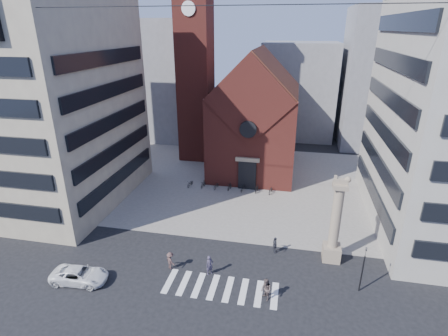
{
  "coord_description": "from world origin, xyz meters",
  "views": [
    {
      "loc": [
        5.51,
        -26.12,
        20.56
      ],
      "look_at": [
        -1.39,
        8.0,
        6.5
      ],
      "focal_mm": 28.0,
      "sensor_mm": 36.0,
      "label": 1
    }
  ],
  "objects": [
    {
      "name": "ground",
      "position": [
        0.0,
        0.0,
        0.0
      ],
      "size": [
        120.0,
        120.0,
        0.0
      ],
      "primitive_type": "plane",
      "color": "black",
      "rests_on": "ground"
    },
    {
      "name": "piazza",
      "position": [
        0.0,
        19.0,
        0.03
      ],
      "size": [
        46.0,
        30.0,
        0.05
      ],
      "primitive_type": "cube",
      "color": "gray",
      "rests_on": "ground"
    },
    {
      "name": "zebra_crossing",
      "position": [
        0.55,
        -3.0,
        0.01
      ],
      "size": [
        10.2,
        3.2,
        0.01
      ],
      "primitive_type": null,
      "color": "white",
      "rests_on": "ground"
    },
    {
      "name": "church",
      "position": [
        0.0,
        25.04,
        7.98
      ],
      "size": [
        12.0,
        16.65,
        18.0
      ],
      "color": "maroon",
      "rests_on": "ground"
    },
    {
      "name": "campanile",
      "position": [
        -10.0,
        28.0,
        15.74
      ],
      "size": [
        5.5,
        5.5,
        31.2
      ],
      "color": "maroon",
      "rests_on": "ground"
    },
    {
      "name": "building_left",
      "position": [
        -24.0,
        10.0,
        13.0
      ],
      "size": [
        18.0,
        20.0,
        26.0
      ],
      "primitive_type": "cube",
      "color": "tan",
      "rests_on": "ground"
    },
    {
      "name": "bg_block_left",
      "position": [
        -20.0,
        40.0,
        11.0
      ],
      "size": [
        16.0,
        14.0,
        22.0
      ],
      "primitive_type": "cube",
      "color": "gray",
      "rests_on": "ground"
    },
    {
      "name": "bg_block_mid",
      "position": [
        6.0,
        45.0,
        9.0
      ],
      "size": [
        14.0,
        12.0,
        18.0
      ],
      "primitive_type": "cube",
      "color": "gray",
      "rests_on": "ground"
    },
    {
      "name": "bg_block_right",
      "position": [
        22.0,
        42.0,
        12.0
      ],
      "size": [
        16.0,
        14.0,
        24.0
      ],
      "primitive_type": "cube",
      "color": "gray",
      "rests_on": "ground"
    },
    {
      "name": "lion_column",
      "position": [
        10.01,
        3.0,
        3.46
      ],
      "size": [
        1.63,
        1.6,
        8.68
      ],
      "color": "gray",
      "rests_on": "ground"
    },
    {
      "name": "traffic_light",
      "position": [
        12.0,
        -1.0,
        2.29
      ],
      "size": [
        0.13,
        0.16,
        4.3
      ],
      "color": "black",
      "rests_on": "ground"
    },
    {
      "name": "white_car",
      "position": [
        -11.59,
        -4.61,
        0.67
      ],
      "size": [
        5.01,
        2.62,
        1.35
      ],
      "primitive_type": "imported",
      "rotation": [
        0.0,
        0.0,
        1.65
      ],
      "color": "white",
      "rests_on": "ground"
    },
    {
      "name": "pedestrian_0",
      "position": [
        -0.8,
        -1.39,
        0.93
      ],
      "size": [
        0.8,
        0.78,
        1.86
      ],
      "primitive_type": "imported",
      "rotation": [
        0.0,
        0.0,
        0.73
      ],
      "color": "#3A3348",
      "rests_on": "ground"
    },
    {
      "name": "pedestrian_1",
      "position": [
        4.4,
        -3.56,
        0.98
      ],
      "size": [
        1.16,
        1.2,
        1.96
      ],
      "primitive_type": "imported",
      "rotation": [
        0.0,
        0.0,
        -0.92
      ],
      "color": "#544743",
      "rests_on": "ground"
    },
    {
      "name": "pedestrian_2",
      "position": [
        4.69,
        3.0,
        0.85
      ],
      "size": [
        0.72,
        1.08,
        1.71
      ],
      "primitive_type": "imported",
      "rotation": [
        0.0,
        0.0,
        1.91
      ],
      "color": "#2A2B33",
      "rests_on": "ground"
    },
    {
      "name": "pedestrian_3",
      "position": [
        -4.48,
        -1.35,
        0.85
      ],
      "size": [
        1.26,
        1.15,
        1.7
      ],
      "primitive_type": "imported",
      "rotation": [
        0.0,
        0.0,
        2.52
      ],
      "color": "#4B3532",
      "rests_on": "ground"
    },
    {
      "name": "scooter_0",
      "position": [
        -7.8,
        16.1,
        0.49
      ],
      "size": [
        0.84,
        1.73,
        0.87
      ],
      "primitive_type": "imported",
      "rotation": [
        0.0,
        0.0,
        -0.16
      ],
      "color": "black",
      "rests_on": "piazza"
    },
    {
      "name": "scooter_1",
      "position": [
        -5.96,
        16.1,
        0.53
      ],
      "size": [
        0.71,
        1.66,
        0.97
      ],
      "primitive_type": "imported",
      "rotation": [
        0.0,
        0.0,
        -0.16
      ],
      "color": "black",
      "rests_on": "piazza"
    },
    {
      "name": "scooter_2",
      "position": [
        -4.11,
        16.1,
        0.49
      ],
      "size": [
        0.84,
        1.73,
        0.87
      ],
      "primitive_type": "imported",
      "rotation": [
        0.0,
        0.0,
        -0.16
      ],
      "color": "black",
      "rests_on": "piazza"
    },
    {
      "name": "scooter_3",
      "position": [
        -2.26,
        16.1,
        0.53
      ],
      "size": [
        0.71,
        1.66,
        0.97
      ],
      "primitive_type": "imported",
      "rotation": [
        0.0,
        0.0,
        -0.16
      ],
      "color": "black",
      "rests_on": "piazza"
    },
    {
      "name": "scooter_4",
      "position": [
        -0.41,
        16.1,
        0.49
      ],
      "size": [
        0.84,
        1.73,
        0.87
      ],
      "primitive_type": "imported",
      "rotation": [
        0.0,
        0.0,
        -0.16
      ],
      "color": "black",
      "rests_on": "piazza"
    },
    {
      "name": "scooter_5",
      "position": [
        1.43,
        16.1,
        0.53
      ],
      "size": [
        0.71,
        1.66,
        0.97
      ],
      "primitive_type": "imported",
      "rotation": [
        0.0,
        0.0,
        -0.16
      ],
      "color": "black",
      "rests_on": "piazza"
    },
    {
      "name": "scooter_6",
      "position": [
        3.28,
        16.1,
        0.49
      ],
      "size": [
        0.84,
        1.73,
        0.87
      ],
      "primitive_type": "imported",
      "rotation": [
        0.0,
        0.0,
        -0.16
      ],
      "color": "black",
      "rests_on": "piazza"
    }
  ]
}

